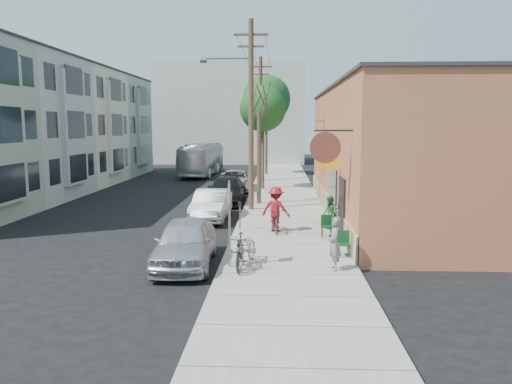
{
  "coord_description": "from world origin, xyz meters",
  "views": [
    {
      "loc": [
        3.88,
        -20.87,
        4.69
      ],
      "look_at": [
        2.85,
        2.8,
        1.5
      ],
      "focal_mm": 35.0,
      "sensor_mm": 36.0,
      "label": 1
    }
  ],
  "objects_px": {
    "tree_leafy_far": "(266,99)",
    "parked_bike_b": "(246,249)",
    "parking_meter_near": "(240,211)",
    "parked_bike_a": "(240,251)",
    "parking_meter_far": "(249,190)",
    "tree_bare": "(259,158)",
    "car_1": "(211,205)",
    "car_2": "(227,190)",
    "cyclist": "(276,209)",
    "bus": "(202,159)",
    "patio_chair_a": "(327,226)",
    "car_3": "(235,180)",
    "sign_post": "(229,215)",
    "tree_leafy_mid": "(263,109)",
    "car_0": "(185,243)",
    "patio_chair_b": "(343,244)",
    "utility_pole_near": "(250,111)",
    "patron_green": "(330,213)"
  },
  "relations": [
    {
      "from": "bus",
      "to": "tree_bare",
      "type": "bearing_deg",
      "value": -69.38
    },
    {
      "from": "tree_bare",
      "to": "bus",
      "type": "bearing_deg",
      "value": 108.78
    },
    {
      "from": "tree_leafy_mid",
      "to": "parked_bike_b",
      "type": "height_order",
      "value": "tree_leafy_mid"
    },
    {
      "from": "parked_bike_b",
      "to": "car_1",
      "type": "distance_m",
      "value": 8.82
    },
    {
      "from": "tree_leafy_far",
      "to": "bus",
      "type": "distance_m",
      "value": 8.25
    },
    {
      "from": "patio_chair_a",
      "to": "car_0",
      "type": "height_order",
      "value": "car_0"
    },
    {
      "from": "parking_meter_far",
      "to": "patio_chair_b",
      "type": "distance_m",
      "value": 12.09
    },
    {
      "from": "parking_meter_far",
      "to": "tree_leafy_mid",
      "type": "height_order",
      "value": "tree_leafy_mid"
    },
    {
      "from": "car_1",
      "to": "car_3",
      "type": "height_order",
      "value": "car_1"
    },
    {
      "from": "parking_meter_far",
      "to": "tree_bare",
      "type": "distance_m",
      "value": 1.93
    },
    {
      "from": "car_2",
      "to": "car_1",
      "type": "bearing_deg",
      "value": -92.68
    },
    {
      "from": "bus",
      "to": "cyclist",
      "type": "bearing_deg",
      "value": -72.67
    },
    {
      "from": "tree_leafy_mid",
      "to": "sign_post",
      "type": "bearing_deg",
      "value": -91.28
    },
    {
      "from": "parking_meter_far",
      "to": "patio_chair_a",
      "type": "xyz_separation_m",
      "value": [
        3.65,
        -8.39,
        -0.39
      ]
    },
    {
      "from": "sign_post",
      "to": "bus",
      "type": "xyz_separation_m",
      "value": [
        -5.62,
        31.04,
        -0.35
      ]
    },
    {
      "from": "utility_pole_near",
      "to": "parking_meter_far",
      "type": "bearing_deg",
      "value": 94.56
    },
    {
      "from": "tree_leafy_far",
      "to": "cyclist",
      "type": "height_order",
      "value": "tree_leafy_far"
    },
    {
      "from": "patio_chair_a",
      "to": "parked_bike_b",
      "type": "bearing_deg",
      "value": -130.49
    },
    {
      "from": "parking_meter_near",
      "to": "parked_bike_a",
      "type": "xyz_separation_m",
      "value": [
        0.44,
        -5.87,
        -0.28
      ]
    },
    {
      "from": "parked_bike_b",
      "to": "car_3",
      "type": "distance_m",
      "value": 19.85
    },
    {
      "from": "car_1",
      "to": "tree_leafy_mid",
      "type": "bearing_deg",
      "value": 80.25
    },
    {
      "from": "cyclist",
      "to": "bus",
      "type": "height_order",
      "value": "bus"
    },
    {
      "from": "car_3",
      "to": "car_2",
      "type": "bearing_deg",
      "value": -92.22
    },
    {
      "from": "tree_bare",
      "to": "tree_leafy_mid",
      "type": "distance_m",
      "value": 7.58
    },
    {
      "from": "tree_leafy_mid",
      "to": "bus",
      "type": "height_order",
      "value": "tree_leafy_mid"
    },
    {
      "from": "cyclist",
      "to": "parking_meter_near",
      "type": "bearing_deg",
      "value": 11.71
    },
    {
      "from": "tree_bare",
      "to": "tree_leafy_far",
      "type": "distance_m",
      "value": 18.36
    },
    {
      "from": "parking_meter_near",
      "to": "bus",
      "type": "xyz_separation_m",
      "value": [
        -5.52,
        25.34,
        0.5
      ]
    },
    {
      "from": "parking_meter_near",
      "to": "tree_leafy_far",
      "type": "relative_size",
      "value": 0.14
    },
    {
      "from": "parking_meter_far",
      "to": "parked_bike_a",
      "type": "bearing_deg",
      "value": -88.08
    },
    {
      "from": "sign_post",
      "to": "car_3",
      "type": "bearing_deg",
      "value": 94.44
    },
    {
      "from": "bus",
      "to": "car_0",
      "type": "bearing_deg",
      "value": -80.54
    },
    {
      "from": "car_1",
      "to": "car_2",
      "type": "xyz_separation_m",
      "value": [
        0.21,
        5.43,
        0.02
      ]
    },
    {
      "from": "cyclist",
      "to": "car_0",
      "type": "distance_m",
      "value": 5.76
    },
    {
      "from": "tree_bare",
      "to": "bus",
      "type": "distance_m",
      "value": 18.91
    },
    {
      "from": "patron_green",
      "to": "car_3",
      "type": "relative_size",
      "value": 0.29
    },
    {
      "from": "car_1",
      "to": "car_2",
      "type": "relative_size",
      "value": 0.86
    },
    {
      "from": "parking_meter_far",
      "to": "tree_leafy_far",
      "type": "height_order",
      "value": "tree_leafy_far"
    },
    {
      "from": "tree_bare",
      "to": "tree_leafy_far",
      "type": "height_order",
      "value": "tree_leafy_far"
    },
    {
      "from": "cyclist",
      "to": "patio_chair_a",
      "type": "bearing_deg",
      "value": 174.16
    },
    {
      "from": "tree_leafy_far",
      "to": "patio_chair_b",
      "type": "distance_m",
      "value": 30.47
    },
    {
      "from": "sign_post",
      "to": "car_0",
      "type": "distance_m",
      "value": 1.96
    },
    {
      "from": "tree_leafy_far",
      "to": "parked_bike_b",
      "type": "distance_m",
      "value": 31.47
    },
    {
      "from": "parking_meter_far",
      "to": "tree_bare",
      "type": "xyz_separation_m",
      "value": [
        0.55,
        0.3,
        1.82
      ]
    },
    {
      "from": "patio_chair_a",
      "to": "parked_bike_b",
      "type": "relative_size",
      "value": 0.43
    },
    {
      "from": "parked_bike_b",
      "to": "parking_meter_far",
      "type": "bearing_deg",
      "value": 105.87
    },
    {
      "from": "tree_bare",
      "to": "patron_green",
      "type": "xyz_separation_m",
      "value": [
        3.33,
        -7.51,
        -1.9
      ]
    },
    {
      "from": "car_3",
      "to": "car_0",
      "type": "bearing_deg",
      "value": -92.22
    },
    {
      "from": "bus",
      "to": "parked_bike_a",
      "type": "bearing_deg",
      "value": -77.35
    },
    {
      "from": "parking_meter_far",
      "to": "car_0",
      "type": "height_order",
      "value": "car_0"
    }
  ]
}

